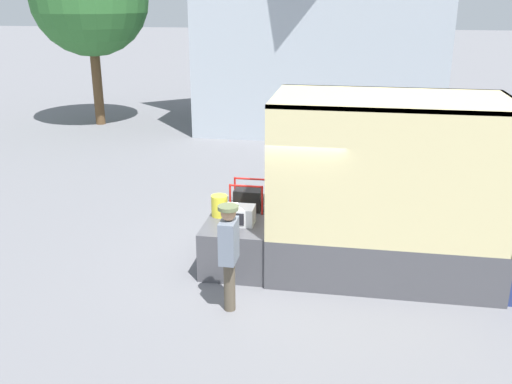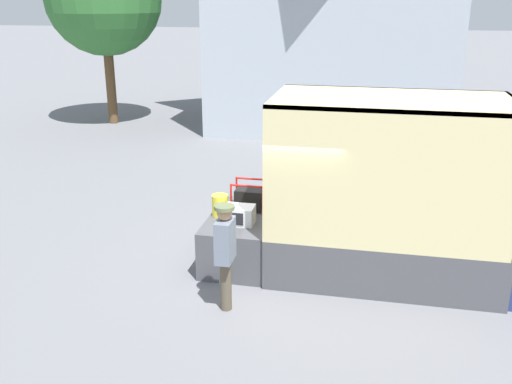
{
  "view_description": "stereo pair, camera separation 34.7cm",
  "coord_description": "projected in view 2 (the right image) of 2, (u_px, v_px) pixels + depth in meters",
  "views": [
    {
      "loc": [
        1.31,
        -9.53,
        4.68
      ],
      "look_at": [
        -0.29,
        -0.2,
        1.42
      ],
      "focal_mm": 40.0,
      "sensor_mm": 36.0,
      "label": 1
    },
    {
      "loc": [
        1.65,
        -9.46,
        4.68
      ],
      "look_at": [
        -0.29,
        -0.2,
        1.42
      ],
      "focal_mm": 40.0,
      "sensor_mm": 36.0,
      "label": 2
    }
  ],
  "objects": [
    {
      "name": "box_truck",
      "position": [
        483.0,
        227.0,
        9.58
      ],
      "size": [
        6.08,
        2.15,
        3.12
      ],
      "color": "navy",
      "rests_on": "ground"
    },
    {
      "name": "worker_person",
      "position": [
        225.0,
        247.0,
        8.66
      ],
      "size": [
        0.31,
        0.44,
        1.74
      ],
      "color": "brown",
      "rests_on": "ground"
    },
    {
      "name": "portable_generator",
      "position": [
        250.0,
        199.0,
        10.68
      ],
      "size": [
        0.63,
        0.47,
        0.55
      ],
      "color": "black",
      "rests_on": "tailgate_deck"
    },
    {
      "name": "orange_bucket",
      "position": [
        220.0,
        205.0,
        10.39
      ],
      "size": [
        0.3,
        0.3,
        0.39
      ],
      "color": "yellow",
      "rests_on": "tailgate_deck"
    },
    {
      "name": "microwave",
      "position": [
        239.0,
        215.0,
        10.03
      ],
      "size": [
        0.52,
        0.41,
        0.32
      ],
      "color": "white",
      "rests_on": "tailgate_deck"
    },
    {
      "name": "ground_plane",
      "position": [
        273.0,
        262.0,
        10.6
      ],
      "size": [
        160.0,
        160.0,
        0.0
      ],
      "primitive_type": "plane",
      "color": "slate"
    },
    {
      "name": "tailgate_deck",
      "position": [
        242.0,
        238.0,
        10.57
      ],
      "size": [
        1.18,
        2.05,
        0.87
      ],
      "primitive_type": "cube",
      "color": "#4C4C51",
      "rests_on": "ground"
    }
  ]
}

